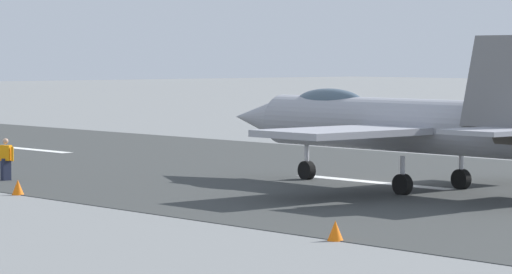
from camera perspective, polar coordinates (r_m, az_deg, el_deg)
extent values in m
plane|color=slate|center=(53.52, 5.22, -1.94)|extent=(400.00, 400.00, 0.00)
cube|color=#353736|center=(53.51, 5.22, -1.93)|extent=(240.00, 26.00, 0.02)
cube|color=white|center=(53.83, 4.88, -1.88)|extent=(8.00, 0.70, 0.00)
cube|color=white|center=(73.82, -9.55, -0.49)|extent=(8.00, 0.70, 0.00)
cylinder|color=#9697A0|center=(51.30, 5.86, 0.51)|extent=(12.66, 2.00, 1.99)
cone|color=#9697A0|center=(56.88, 0.11, 0.81)|extent=(2.92, 1.69, 1.69)
ellipsoid|color=#3F5160|center=(53.76, 3.08, 1.45)|extent=(3.60, 1.10, 1.10)
cube|color=#9697A0|center=(47.84, 3.60, 0.20)|extent=(3.40, 5.71, 0.24)
cube|color=#9697A0|center=(53.54, 9.45, 0.50)|extent=(3.40, 5.71, 0.24)
cube|color=#9697A0|center=(45.23, 9.82, 0.22)|extent=(2.40, 2.80, 0.16)
cube|color=slate|center=(46.95, 10.06, 2.29)|extent=(2.60, 0.95, 3.14)
cylinder|color=silver|center=(54.83, 2.13, -1.06)|extent=(0.18, 0.18, 1.40)
cylinder|color=black|center=(54.85, 2.12, -1.40)|extent=(0.76, 0.30, 0.76)
cylinder|color=silver|center=(49.02, 6.12, -1.61)|extent=(0.18, 0.18, 1.40)
cylinder|color=black|center=(49.05, 6.12, -1.98)|extent=(0.76, 0.30, 0.76)
cylinder|color=silver|center=(51.41, 8.54, -1.40)|extent=(0.18, 0.18, 1.40)
cylinder|color=black|center=(51.44, 8.53, -1.75)|extent=(0.76, 0.30, 0.76)
cube|color=#1E2338|center=(55.27, -10.38, -1.34)|extent=(0.24, 0.36, 0.90)
cube|color=orange|center=(55.22, -10.38, -0.65)|extent=(0.52, 0.47, 0.61)
sphere|color=tan|center=(55.19, -10.39, -0.17)|extent=(0.22, 0.22, 0.22)
cylinder|color=orange|center=(55.08, -10.11, -0.70)|extent=(0.10, 0.10, 0.58)
cone|color=orange|center=(36.84, 3.32, -3.91)|extent=(0.44, 0.44, 0.55)
cone|color=orange|center=(49.61, -9.88, -2.07)|extent=(0.44, 0.44, 0.55)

